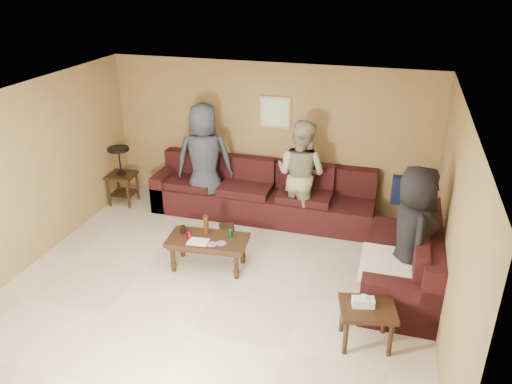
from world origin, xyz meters
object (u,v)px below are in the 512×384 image
at_px(person_left, 205,160).
at_px(coffee_table, 207,242).
at_px(waste_bin, 227,234).
at_px(end_table_left, 121,175).
at_px(person_right, 412,235).
at_px(person_middle, 301,174).
at_px(side_table_right, 367,312).
at_px(sectional_sofa, 303,219).

bearing_deg(person_left, coffee_table, 95.77).
distance_m(waste_bin, person_left, 1.37).
distance_m(end_table_left, person_left, 1.61).
xyz_separation_m(coffee_table, person_right, (2.67, 0.09, 0.50)).
distance_m(coffee_table, person_middle, 1.94).
xyz_separation_m(person_left, person_middle, (1.61, 0.03, -0.07)).
xyz_separation_m(side_table_right, person_left, (-2.90, 2.55, 0.53)).
xyz_separation_m(sectional_sofa, person_middle, (-0.14, 0.41, 0.56)).
bearing_deg(end_table_left, person_left, 2.08).
xyz_separation_m(sectional_sofa, side_table_right, (1.14, -2.17, 0.10)).
distance_m(coffee_table, side_table_right, 2.45).
xyz_separation_m(sectional_sofa, waste_bin, (-1.08, -0.48, -0.19)).
height_order(side_table_right, person_left, person_left).
bearing_deg(person_left, person_middle, 164.68).
bearing_deg(sectional_sofa, person_right, -35.37).
bearing_deg(sectional_sofa, person_middle, 109.12).
bearing_deg(waste_bin, end_table_left, 160.09).
bearing_deg(sectional_sofa, waste_bin, -155.97).
relative_size(coffee_table, waste_bin, 4.14).
relative_size(coffee_table, side_table_right, 1.65).
relative_size(person_middle, person_right, 0.99).
xyz_separation_m(sectional_sofa, person_right, (1.56, -1.11, 0.57)).
xyz_separation_m(waste_bin, person_left, (-0.67, 0.86, 0.82)).
bearing_deg(waste_bin, sectional_sofa, 24.03).
distance_m(sectional_sofa, person_left, 1.90).
bearing_deg(coffee_table, waste_bin, 87.76).
relative_size(end_table_left, side_table_right, 1.50).
relative_size(sectional_sofa, person_right, 2.61).
distance_m(coffee_table, person_right, 2.72).
bearing_deg(end_table_left, side_table_right, -29.20).
relative_size(side_table_right, person_left, 0.36).
xyz_separation_m(end_table_left, person_left, (1.56, 0.06, 0.41)).
relative_size(sectional_sofa, person_left, 2.43).
height_order(sectional_sofa, person_middle, person_middle).
xyz_separation_m(end_table_left, person_right, (4.88, -1.43, 0.35)).
xyz_separation_m(sectional_sofa, end_table_left, (-3.31, 0.32, 0.22)).
relative_size(side_table_right, person_right, 0.39).
bearing_deg(person_right, coffee_table, 79.46).
relative_size(sectional_sofa, waste_bin, 16.80).
height_order(side_table_right, waste_bin, side_table_right).
xyz_separation_m(side_table_right, person_right, (0.42, 1.06, 0.46)).
bearing_deg(waste_bin, coffee_table, -92.24).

